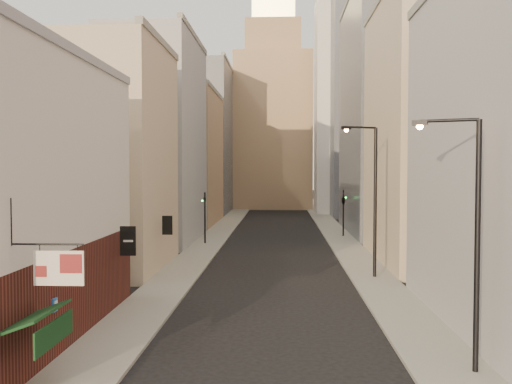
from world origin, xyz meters
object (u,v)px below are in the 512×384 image
object	(u,v)px
streetlamp_near	(470,229)
traffic_light_right	(343,201)
white_tower	(341,98)
streetlamp_mid	(372,192)
clock_tower	(273,113)
traffic_light_left	(205,207)

from	to	relation	value
streetlamp_near	traffic_light_right	distance (m)	40.31
white_tower	streetlamp_mid	size ratio (longest dim) A/B	4.15
clock_tower	traffic_light_right	world-z (taller)	clock_tower
streetlamp_mid	traffic_light_right	world-z (taller)	streetlamp_mid
white_tower	streetlamp_near	distance (m)	73.59
clock_tower	traffic_light_left	bearing A→B (deg)	-96.28
clock_tower	streetlamp_near	size ratio (longest dim) A/B	4.98
white_tower	streetlamp_mid	world-z (taller)	white_tower
white_tower	streetlamp_mid	distance (m)	56.57
clock_tower	traffic_light_left	distance (m)	54.75
white_tower	traffic_light_right	xyz separation A→B (m)	(-2.94, -32.01, -14.77)
clock_tower	traffic_light_right	distance (m)	48.70
white_tower	traffic_light_right	bearing A→B (deg)	-95.25
streetlamp_mid	traffic_light_left	bearing A→B (deg)	104.84
traffic_light_right	streetlamp_mid	bearing A→B (deg)	87.97
clock_tower	white_tower	xyz separation A→B (m)	(11.00, -14.00, 0.97)
streetlamp_mid	clock_tower	bearing A→B (deg)	72.10
traffic_light_left	streetlamp_mid	bearing A→B (deg)	152.13
streetlamp_near	clock_tower	bearing A→B (deg)	117.52
streetlamp_near	white_tower	bearing A→B (deg)	109.86
clock_tower	traffic_light_left	world-z (taller)	clock_tower
white_tower	streetlamp_mid	bearing A→B (deg)	-93.76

